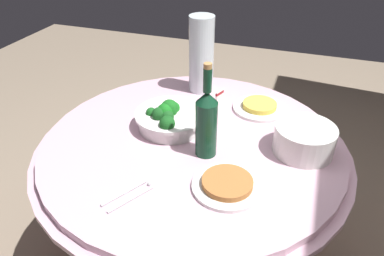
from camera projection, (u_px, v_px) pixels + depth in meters
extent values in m
cylinder|color=maroon|center=(192.00, 215.00, 1.57)|extent=(1.01, 1.01, 0.69)
cylinder|color=#E0B2C6|center=(192.00, 148.00, 1.37)|extent=(1.16, 1.16, 0.02)
cylinder|color=#E0B2C6|center=(192.00, 143.00, 1.36)|extent=(1.10, 1.10, 0.03)
cylinder|color=white|center=(172.00, 121.00, 1.42)|extent=(0.26, 0.26, 0.05)
cylinder|color=white|center=(171.00, 114.00, 1.40)|extent=(0.28, 0.28, 0.01)
sphere|color=#19531E|center=(167.00, 117.00, 1.35)|extent=(0.05, 0.05, 0.05)
sphere|color=#196D1E|center=(168.00, 108.00, 1.40)|extent=(0.06, 0.06, 0.06)
sphere|color=#19521E|center=(159.00, 114.00, 1.36)|extent=(0.05, 0.05, 0.05)
sphere|color=#19731E|center=(165.00, 112.00, 1.37)|extent=(0.06, 0.06, 0.06)
sphere|color=#19571E|center=(167.00, 124.00, 1.31)|extent=(0.06, 0.06, 0.06)
sphere|color=#19691E|center=(169.00, 108.00, 1.38)|extent=(0.07, 0.07, 0.07)
sphere|color=#196F1E|center=(168.00, 109.00, 1.39)|extent=(0.05, 0.05, 0.05)
sphere|color=#195A1E|center=(151.00, 113.00, 1.39)|extent=(0.04, 0.04, 0.04)
sphere|color=#197F1E|center=(174.00, 108.00, 1.41)|extent=(0.05, 0.05, 0.05)
cylinder|color=white|center=(302.00, 150.00, 1.29)|extent=(0.21, 0.21, 0.01)
cylinder|color=white|center=(302.00, 148.00, 1.28)|extent=(0.21, 0.21, 0.01)
cylinder|color=white|center=(303.00, 145.00, 1.28)|extent=(0.21, 0.21, 0.01)
cylinder|color=white|center=(303.00, 143.00, 1.27)|extent=(0.21, 0.21, 0.01)
cylinder|color=white|center=(304.00, 141.00, 1.27)|extent=(0.21, 0.21, 0.01)
cylinder|color=white|center=(304.00, 138.00, 1.26)|extent=(0.21, 0.21, 0.01)
cylinder|color=white|center=(305.00, 136.00, 1.26)|extent=(0.21, 0.21, 0.01)
cylinder|color=white|center=(305.00, 134.00, 1.25)|extent=(0.21, 0.21, 0.01)
cylinder|color=white|center=(306.00, 131.00, 1.24)|extent=(0.21, 0.21, 0.01)
cylinder|color=white|center=(306.00, 129.00, 1.24)|extent=(0.21, 0.21, 0.01)
cylinder|color=#113D25|center=(206.00, 129.00, 1.23)|extent=(0.07, 0.07, 0.20)
cone|color=#113D25|center=(207.00, 97.00, 1.16)|extent=(0.07, 0.07, 0.04)
cylinder|color=#113D25|center=(207.00, 80.00, 1.13)|extent=(0.03, 0.03, 0.08)
cylinder|color=#B2844C|center=(208.00, 66.00, 1.10)|extent=(0.03, 0.03, 0.02)
cylinder|color=silver|center=(201.00, 55.00, 1.60)|extent=(0.11, 0.11, 0.34)
sphere|color=#E5B26B|center=(200.00, 84.00, 1.65)|extent=(0.06, 0.06, 0.06)
sphere|color=#E5B26B|center=(205.00, 81.00, 1.67)|extent=(0.06, 0.06, 0.06)
sphere|color=#E5B26B|center=(198.00, 80.00, 1.68)|extent=(0.06, 0.06, 0.06)
sphere|color=#72C64C|center=(203.00, 73.00, 1.63)|extent=(0.06, 0.06, 0.06)
sphere|color=#72C64C|center=(204.00, 70.00, 1.65)|extent=(0.06, 0.06, 0.06)
sphere|color=#72C64C|center=(197.00, 70.00, 1.65)|extent=(0.06, 0.06, 0.06)
sphere|color=red|center=(205.00, 61.00, 1.60)|extent=(0.06, 0.06, 0.06)
sphere|color=red|center=(202.00, 58.00, 1.63)|extent=(0.06, 0.06, 0.06)
sphere|color=red|center=(197.00, 60.00, 1.61)|extent=(0.06, 0.06, 0.06)
sphere|color=#E5B26B|center=(206.00, 48.00, 1.58)|extent=(0.06, 0.06, 0.06)
sphere|color=#E5B26B|center=(199.00, 47.00, 1.60)|extent=(0.06, 0.06, 0.06)
sphere|color=#E5B26B|center=(199.00, 50.00, 1.57)|extent=(0.06, 0.06, 0.06)
cylinder|color=silver|center=(131.00, 199.00, 1.08)|extent=(0.14, 0.08, 0.01)
cylinder|color=silver|center=(124.00, 193.00, 1.11)|extent=(0.14, 0.08, 0.01)
sphere|color=silver|center=(149.00, 184.00, 1.14)|extent=(0.01, 0.01, 0.01)
cylinder|color=white|center=(259.00, 108.00, 1.53)|extent=(0.22, 0.22, 0.01)
cylinder|color=#F2D14C|center=(260.00, 105.00, 1.53)|extent=(0.14, 0.14, 0.02)
cylinder|color=white|center=(227.00, 186.00, 1.13)|extent=(0.22, 0.22, 0.01)
cylinder|color=#B77038|center=(227.00, 182.00, 1.12)|extent=(0.16, 0.16, 0.02)
cube|color=white|center=(219.00, 97.00, 1.58)|extent=(0.05, 0.02, 0.05)
cube|color=maroon|center=(220.00, 93.00, 1.57)|extent=(0.05, 0.03, 0.01)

